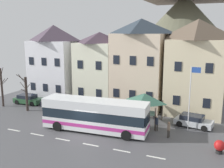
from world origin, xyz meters
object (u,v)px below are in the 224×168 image
Objects in this scene: hilltop_castle at (183,34)px; parked_car_01 at (56,103)px; pedestrian_01 at (169,129)px; harbour_buoy at (220,146)px; bus_shelter at (145,98)px; bare_tree_01 at (26,93)px; flagpole at (191,94)px; townhouse_03 at (196,67)px; parked_car_00 at (193,121)px; townhouse_00 at (55,62)px; townhouse_02 at (141,64)px; townhouse_01 at (100,68)px; parked_car_02 at (28,99)px; public_bench at (148,114)px; pedestrian_00 at (157,122)px; transit_bus at (95,116)px; bare_tree_00 at (2,87)px.

hilltop_castle is 31.33m from parked_car_01.
pedestrian_01 is at bearing -17.60° from parked_car_01.
harbour_buoy is (8.18, -33.12, -8.76)m from hilltop_castle.
parked_car_01 reaches higher than harbour_buoy.
bus_shelter is 0.74× the size of bare_tree_01.
flagpole reaches higher than bus_shelter.
bus_shelter reaches higher than parked_car_01.
hilltop_castle reaches higher than harbour_buoy.
parked_car_01 is at bearing -163.37° from townhouse_03.
harbour_buoy is at bearing -30.26° from bus_shelter.
harbour_buoy is (2.72, -5.66, 0.03)m from parked_car_00.
harbour_buoy is at bearing -76.12° from hilltop_castle.
townhouse_02 is at bearing 2.82° from townhouse_00.
pedestrian_01 is 4.35m from flagpole.
parked_car_02 is (-8.83, -5.11, -4.33)m from townhouse_01.
townhouse_02 is 10.63m from parked_car_00.
bare_tree_01 reaches higher than parked_car_00.
townhouse_01 is at bearing 143.54° from bus_shelter.
harbour_buoy is at bearing -38.88° from public_bench.
parked_car_01 is (-4.02, -5.25, -4.29)m from townhouse_01.
townhouse_01 is 10.59m from bare_tree_01.
pedestrian_00 is 17.02m from bare_tree_01.
harbour_buoy is (23.59, -10.28, -4.82)m from townhouse_00.
transit_bus is at bearing -169.94° from pedestrian_01.
harbour_buoy is 27.70m from bare_tree_00.
townhouse_01 reaches higher than pedestrian_01.
townhouse_03 reaches higher than transit_bus.
parked_car_01 is (3.22, -4.68, -4.79)m from townhouse_00.
townhouse_01 is 5.96× the size of public_bench.
pedestrian_00 is at bearing -0.78° from bare_tree_01.
bare_tree_00 is (-19.23, -29.75, -6.69)m from hilltop_castle.
parked_car_02 is at bearing 174.83° from parked_car_01.
townhouse_02 is 15.31m from bare_tree_01.
public_bench is at bearing 0.25° from parked_car_01.
bare_tree_01 is (-15.06, -3.35, 1.86)m from public_bench.
pedestrian_00 is 4.09m from public_bench.
townhouse_03 is at bearing 13.18° from parked_car_01.
townhouse_02 is 12.46m from parked_car_01.
townhouse_03 is 1.72× the size of flagpole.
parked_car_01 is (-12.48, 1.00, -2.20)m from bus_shelter.
hilltop_castle is 35.22m from harbour_buoy.
townhouse_02 reaches higher than bus_shelter.
bus_shelter is 2.23× the size of pedestrian_01.
townhouse_02 is 10.02× the size of harbour_buoy.
flagpole is at bearing 59.88° from pedestrian_01.
pedestrian_01 is at bearing -4.44° from bare_tree_01.
townhouse_01 is at bearing 146.42° from harbour_buoy.
townhouse_01 reaches higher than flagpole.
transit_bus is at bearing -129.56° from townhouse_03.
townhouse_01 reaches higher than harbour_buoy.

